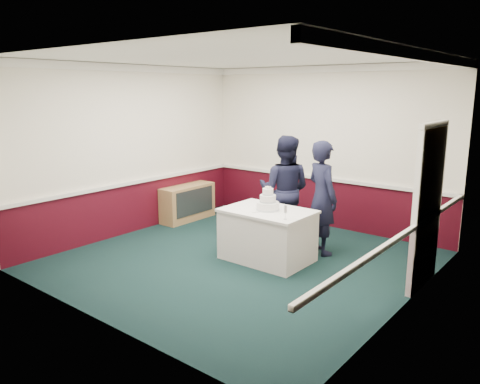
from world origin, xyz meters
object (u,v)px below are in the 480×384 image
Objects in this scene: champagne_flute at (285,210)px; cake_knife at (258,212)px; cake_table at (267,235)px; person_woman at (322,198)px; wedding_cake at (268,203)px; sideboard at (188,203)px; person_man at (284,190)px.

cake_knife is at bearing 171.42° from champagne_flute.
person_woman is (0.48, 0.80, 0.50)m from cake_table.
wedding_cake reaches higher than champagne_flute.
cake_knife is (2.53, -1.06, 0.44)m from sideboard.
person_woman reaches higher than wedding_cake.
champagne_flute is (0.50, -0.28, 0.53)m from cake_table.
person_woman is (0.48, 0.80, 0.00)m from wedding_cake.
cake_table is 0.72× the size of person_man.
cake_table reaches higher than sideboard.
sideboard is 3.30× the size of wedding_cake.
cake_table is 1.05m from person_man.
person_woman is at bearing 91.13° from champagne_flute.
cake_knife is 1.13m from person_woman.
person_man reaches higher than person_woman.
champagne_flute is 0.11× the size of person_woman.
cake_knife is 0.12× the size of person_man.
person_man reaches higher than champagne_flute.
sideboard is at bearing 26.93° from person_woman.
person_woman is at bearing 152.59° from person_man.
person_man is at bearing 107.66° from wedding_cake.
person_man is at bearing 0.52° from sideboard.
cake_table is at bearing -18.44° from sideboard.
cake_table is 0.73× the size of person_woman.
sideboard is 5.45× the size of cake_knife.
cake_table is 0.78m from champagne_flute.
person_man is (-0.78, 1.16, -0.01)m from champagne_flute.
person_man reaches higher than cake_table.
sideboard is 3.32m from champagne_flute.
cake_table is 0.50m from wedding_cake.
person_woman is (0.76, -0.08, -0.01)m from person_man.
person_woman is (0.51, 1.00, 0.11)m from cake_knife.
person_man is 1.01× the size of person_woman.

